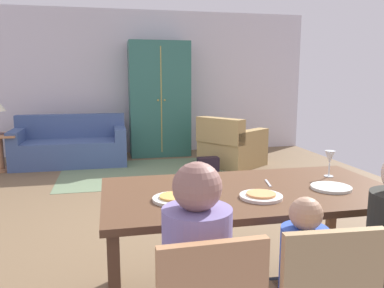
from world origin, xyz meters
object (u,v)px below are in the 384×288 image
couch (71,146)px  armoire (159,99)px  dining_table (250,200)px  plate_near_woman (331,188)px  plate_near_man (174,199)px  side_table (0,147)px  handbag (208,166)px  plate_near_child (261,196)px  armchair (231,147)px  wine_glass (330,158)px

couch → armoire: (1.57, 0.49, 0.75)m
dining_table → plate_near_woman: plate_near_woman is taller
plate_near_woman → armoire: 5.11m
plate_near_man → plate_near_woman: (1.00, 0.02, 0.00)m
plate_near_woman → side_table: bearing=124.9°
plate_near_man → handbag: plate_near_man is taller
couch → side_table: size_ratio=3.14×
plate_near_man → plate_near_child: same height
dining_table → armchair: armchair is taller
armchair → plate_near_woman: bearing=-98.7°
plate_near_woman → handbag: (0.09, 3.44, -0.64)m
wine_glass → plate_near_woman: bearing=-119.0°
plate_near_child → plate_near_woman: size_ratio=1.00×
dining_table → plate_near_man: size_ratio=7.29×
plate_near_man → dining_table: bearing=13.5°
side_table → couch: bearing=14.1°
dining_table → armoire: armoire is taller
plate_near_child → armchair: (1.10, 3.98, -0.45)m
plate_near_man → wine_glass: 1.20m
plate_near_woman → wine_glass: 0.34m
plate_near_woman → plate_near_child: bearing=-170.9°
plate_near_child → wine_glass: (0.66, 0.36, 0.12)m
plate_near_woman → dining_table: bearing=168.7°
couch → armchair: size_ratio=1.53×
plate_near_man → wine_glass: bearing=14.5°
plate_near_man → plate_near_child: (0.50, -0.06, 0.00)m
dining_table → wine_glass: bearing=15.3°
plate_near_man → couch: 4.74m
wine_glass → handbag: wine_glass is taller
dining_table → armoire: bearing=89.1°
armchair → side_table: size_ratio=2.06×
armchair → armoire: (-1.02, 1.18, 0.73)m
plate_near_man → plate_near_child: size_ratio=1.00×
couch → armchair: 2.69m
armoire → side_table: armoire is taller
wine_glass → dining_table: bearing=-164.7°
armchair → handbag: 0.72m
wine_glass → armchair: wine_glass is taller
plate_near_child → couch: 4.93m
plate_near_man → couch: size_ratio=0.14×
dining_table → handbag: 3.43m
plate_near_child → couch: (-1.50, 4.67, -0.47)m
plate_near_man → armoire: 5.14m
handbag → dining_table: bearing=-100.1°
plate_near_child → side_table: plate_near_child is taller
plate_near_man → armchair: size_ratio=0.21×
dining_table → handbag: size_ratio=5.69×
dining_table → plate_near_man: bearing=-166.5°
wine_glass → armchair: 3.70m
side_table → handbag: side_table is taller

